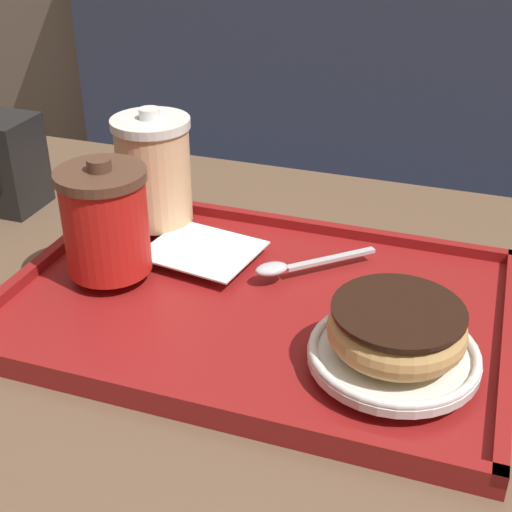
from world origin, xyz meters
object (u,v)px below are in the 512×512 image
at_px(coffee_cup_front, 104,221).
at_px(donut_chocolate_glazed, 397,328).
at_px(spoon, 289,266).
at_px(coffee_cup_rear, 154,170).

distance_m(coffee_cup_front, donut_chocolate_glazed, 0.31).
distance_m(donut_chocolate_glazed, spoon, 0.17).
xyz_separation_m(coffee_cup_rear, spoon, (0.18, -0.06, -0.06)).
height_order(coffee_cup_front, coffee_cup_rear, coffee_cup_rear).
height_order(coffee_cup_rear, spoon, coffee_cup_rear).
xyz_separation_m(coffee_cup_front, spoon, (0.18, 0.06, -0.05)).
bearing_deg(donut_chocolate_glazed, spoon, 138.02).
height_order(coffee_cup_front, spoon, coffee_cup_front).
bearing_deg(donut_chocolate_glazed, coffee_cup_front, 169.64).
relative_size(coffee_cup_front, spoon, 1.07).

